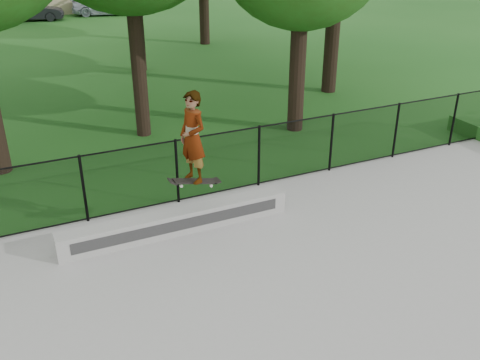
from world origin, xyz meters
The scene contains 7 objects.
ground centered at (0.00, 0.00, 0.00)m, with size 100.00×100.00×0.00m, color #1B5317.
concrete_slab centered at (0.00, 0.00, 0.03)m, with size 14.00×12.00×0.06m, color #9D9D98.
grind_ledge centered at (-2.43, 4.70, 0.29)m, with size 4.72×0.40×0.47m, color #9B9B97.
car_b centered at (-2.24, 33.27, 0.59)m, with size 1.24×3.23×1.17m, color black.
car_c centered at (2.39, 33.75, 0.63)m, with size 1.78×4.02×1.27m, color #A8B1BE.
skater_airborne centered at (-2.13, 4.43, 2.11)m, with size 0.83×0.73×1.92m.
chainlink_fence centered at (0.00, 5.90, 0.81)m, with size 16.06×0.06×1.50m.
Camera 1 is at (-5.21, -4.25, 5.71)m, focal length 40.00 mm.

